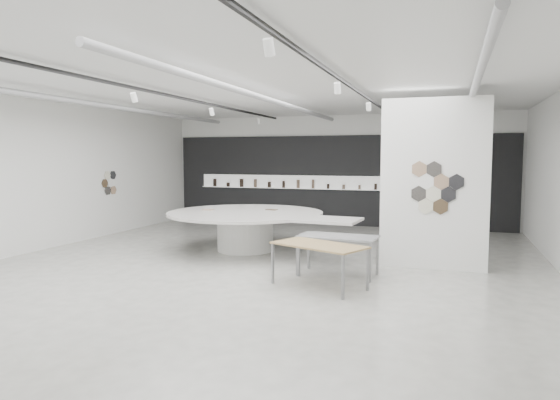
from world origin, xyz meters
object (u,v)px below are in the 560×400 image
(partition_column, at_px, (434,184))
(sample_table_wood, at_px, (319,247))
(display_island, at_px, (248,225))
(sample_table_stone, at_px, (338,239))
(kitchen_counter, at_px, (429,217))

(partition_column, relative_size, sample_table_wood, 1.91)
(partition_column, height_order, display_island, partition_column)
(display_island, bearing_deg, partition_column, -2.41)
(sample_table_wood, bearing_deg, partition_column, 50.76)
(display_island, height_order, sample_table_stone, display_island)
(sample_table_wood, bearing_deg, kitchen_counter, 78.53)
(partition_column, bearing_deg, display_island, 173.56)
(partition_column, bearing_deg, kitchen_counter, 93.10)
(display_island, xyz_separation_m, sample_table_stone, (2.70, -1.81, 0.08))
(display_island, height_order, sample_table_wood, display_island)
(sample_table_wood, height_order, kitchen_counter, kitchen_counter)
(partition_column, distance_m, sample_table_stone, 2.45)
(sample_table_wood, distance_m, kitchen_counter, 8.02)
(display_island, relative_size, sample_table_stone, 3.21)
(partition_column, relative_size, sample_table_stone, 2.25)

